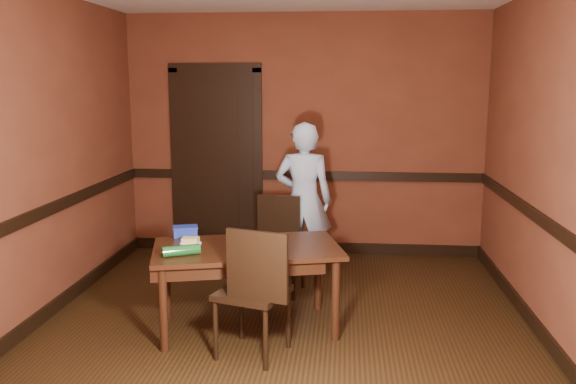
% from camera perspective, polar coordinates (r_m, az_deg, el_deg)
% --- Properties ---
extents(floor, '(4.00, 4.50, 0.01)m').
position_cam_1_polar(floor, '(5.00, -0.39, -12.64)').
color(floor, black).
rests_on(floor, ground).
extents(wall_back, '(4.00, 0.02, 2.70)m').
position_cam_1_polar(wall_back, '(6.88, 1.52, 5.29)').
color(wall_back, brown).
rests_on(wall_back, ground).
extents(wall_front, '(4.00, 0.02, 2.70)m').
position_cam_1_polar(wall_front, '(2.46, -5.81, -3.93)').
color(wall_front, brown).
rests_on(wall_front, ground).
extents(wall_left, '(0.02, 4.50, 2.70)m').
position_cam_1_polar(wall_left, '(5.24, -22.74, 2.92)').
color(wall_left, brown).
rests_on(wall_left, ground).
extents(wall_right, '(0.02, 4.50, 2.70)m').
position_cam_1_polar(wall_right, '(4.87, 23.73, 2.34)').
color(wall_right, brown).
rests_on(wall_right, ground).
extents(dado_back, '(4.00, 0.03, 0.10)m').
position_cam_1_polar(dado_back, '(6.92, 1.49, 1.56)').
color(dado_back, black).
rests_on(dado_back, ground).
extents(dado_left, '(0.03, 4.50, 0.10)m').
position_cam_1_polar(dado_left, '(5.31, -22.26, -1.90)').
color(dado_left, black).
rests_on(dado_left, ground).
extents(dado_right, '(0.03, 4.50, 0.10)m').
position_cam_1_polar(dado_right, '(4.94, 23.18, -2.83)').
color(dado_right, black).
rests_on(dado_right, ground).
extents(baseboard_back, '(4.00, 0.03, 0.12)m').
position_cam_1_polar(baseboard_back, '(7.09, 1.46, -5.16)').
color(baseboard_back, black).
rests_on(baseboard_back, ground).
extents(baseboard_left, '(0.03, 4.50, 0.12)m').
position_cam_1_polar(baseboard_left, '(5.53, -21.66, -10.44)').
color(baseboard_left, black).
rests_on(baseboard_left, ground).
extents(baseboard_right, '(0.03, 4.50, 0.12)m').
position_cam_1_polar(baseboard_right, '(5.18, 22.52, -11.91)').
color(baseboard_right, black).
rests_on(baseboard_right, ground).
extents(door, '(1.05, 0.07, 2.20)m').
position_cam_1_polar(door, '(7.01, -6.71, 3.20)').
color(door, black).
rests_on(door, ground).
extents(dining_table, '(1.60, 1.15, 0.68)m').
position_cam_1_polar(dining_table, '(4.90, -3.83, -8.92)').
color(dining_table, black).
rests_on(dining_table, floor).
extents(chair_far, '(0.48, 0.48, 0.89)m').
position_cam_1_polar(chair_far, '(5.68, -0.77, -5.08)').
color(chair_far, black).
rests_on(chair_far, floor).
extents(chair_near, '(0.57, 0.57, 0.97)m').
position_cam_1_polar(chair_near, '(4.41, -3.35, -9.14)').
color(chair_near, black).
rests_on(chair_near, floor).
extents(person, '(0.57, 0.37, 1.56)m').
position_cam_1_polar(person, '(6.11, 1.48, -0.75)').
color(person, '#B4CEF4').
rests_on(person, floor).
extents(sandwich_plate, '(0.25, 0.25, 0.06)m').
position_cam_1_polar(sandwich_plate, '(4.75, -2.68, -5.04)').
color(sandwich_plate, white).
rests_on(sandwich_plate, dining_table).
extents(sauce_jar, '(0.07, 0.07, 0.08)m').
position_cam_1_polar(sauce_jar, '(4.67, -0.42, -5.01)').
color(sauce_jar, '#4A7F34').
rests_on(sauce_jar, dining_table).
extents(cheese_saucer, '(0.17, 0.17, 0.05)m').
position_cam_1_polar(cheese_saucer, '(4.91, -9.11, -4.60)').
color(cheese_saucer, white).
rests_on(cheese_saucer, dining_table).
extents(food_tub, '(0.24, 0.19, 0.09)m').
position_cam_1_polar(food_tub, '(5.16, -9.58, -3.64)').
color(food_tub, '#233DBC').
rests_on(food_tub, dining_table).
extents(wrapped_veg, '(0.29, 0.19, 0.08)m').
position_cam_1_polar(wrapped_veg, '(4.61, -9.97, -5.41)').
color(wrapped_veg, '#15531D').
rests_on(wrapped_veg, dining_table).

